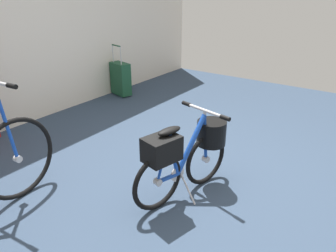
# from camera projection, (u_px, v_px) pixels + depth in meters

# --- Properties ---
(ground_plane) EXTENTS (7.47, 7.47, 0.00)m
(ground_plane) POSITION_uv_depth(u_px,v_px,m) (202.00, 186.00, 2.98)
(ground_plane) COLOR #2D3D51
(back_wall) EXTENTS (7.47, 0.10, 2.65)m
(back_wall) POSITION_uv_depth(u_px,v_px,m) (9.00, 19.00, 3.87)
(back_wall) COLOR silver
(back_wall) RESTS_ON ground_plane
(folding_bike_foreground) EXTENTS (1.04, 0.52, 0.75)m
(folding_bike_foreground) POSITION_uv_depth(u_px,v_px,m) (188.00, 152.00, 2.73)
(folding_bike_foreground) COLOR black
(folding_bike_foreground) RESTS_ON ground_plane
(rolling_suitcase) EXTENTS (0.26, 0.39, 0.83)m
(rolling_suitcase) POSITION_uv_depth(u_px,v_px,m) (121.00, 79.00, 5.32)
(rolling_suitcase) COLOR #19472D
(rolling_suitcase) RESTS_ON ground_plane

